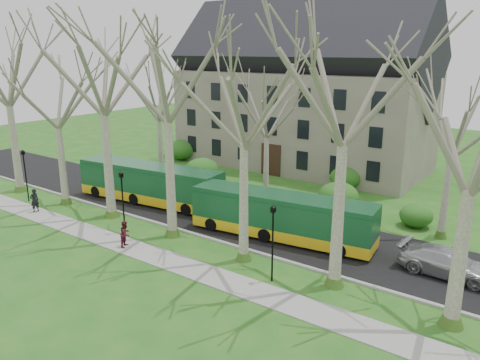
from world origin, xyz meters
name	(u,v)px	position (x,y,z in m)	size (l,w,h in m)	color
ground	(200,249)	(0.00, 0.00, 0.00)	(120.00, 120.00, 0.00)	#205F1B
sidewalk	(173,262)	(0.00, -2.50, 0.03)	(70.00, 2.00, 0.06)	gray
road	(249,223)	(0.00, 5.50, 0.03)	(80.00, 8.00, 0.06)	black
curb	(215,240)	(0.00, 1.50, 0.07)	(80.00, 0.25, 0.14)	#A5A39E
building	(302,90)	(-6.00, 24.00, 8.07)	(26.50, 12.20, 16.00)	slate
tree_row_verge	(201,140)	(0.00, 0.30, 7.00)	(49.00, 7.00, 14.00)	gray
tree_row_far	(275,130)	(-1.33, 11.00, 6.00)	(33.00, 7.00, 12.00)	gray
lamp_row	(189,215)	(0.00, -1.00, 2.57)	(36.22, 0.22, 4.30)	black
hedges	(260,176)	(-4.67, 14.00, 1.00)	(30.60, 8.60, 2.00)	#234F16
bus_lead	(150,183)	(-9.44, 4.73, 1.68)	(12.98, 2.70, 3.24)	#16502C
bus_follow	(281,216)	(3.28, 4.48, 1.62)	(12.46, 2.60, 3.12)	#16502C
sedan	(448,263)	(13.63, 5.20, 0.83)	(2.15, 5.28, 1.53)	#ACADB1
pedestrian_a	(35,200)	(-14.92, -2.24, 0.99)	(0.68, 0.44, 1.85)	black
pedestrian_b	(125,234)	(-4.05, -2.58, 0.91)	(0.83, 0.65, 1.71)	#551323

